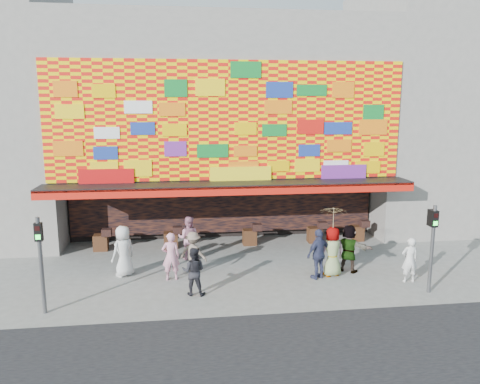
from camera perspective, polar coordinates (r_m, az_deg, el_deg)
The scene contains 15 objects.
ground at distance 16.77m, azimuth 0.09°, elevation -11.18°, with size 90.00×90.00×0.00m, color slate.
shop_building at distance 23.71m, azimuth -2.49°, elevation 8.27°, with size 15.20×9.40×10.00m.
neighbor_right at distance 27.82m, azimuth 25.67°, elevation 9.19°, with size 11.00×8.00×12.00m, color gray.
signal_left at distance 15.19m, azimuth -23.16°, elevation -7.01°, with size 0.22×0.20×3.00m.
signal_right at distance 16.76m, azimuth 22.43°, elevation -5.33°, with size 0.22×0.20×3.00m.
ped_a at distance 17.76m, azimuth -14.02°, elevation -7.00°, with size 0.93×0.60×1.90m, color silver.
ped_b at distance 17.08m, azimuth -8.42°, elevation -7.76°, with size 0.64×0.42×1.75m, color pink.
ped_c at distance 15.73m, azimuth -5.69°, elevation -9.58°, with size 0.79×0.62×1.63m, color black.
ped_d at distance 17.57m, azimuth -5.74°, elevation -7.40°, with size 1.04×0.60×1.61m, color #786657.
ped_e at distance 17.24m, azimuth 9.59°, elevation -7.45°, with size 1.09×0.45×1.85m, color #2D3150.
ped_f at distance 18.14m, azimuth 13.13°, elevation -6.70°, with size 1.69×0.54×1.82m, color gray.
ped_g at distance 17.58m, azimuth 11.19°, elevation -7.15°, with size 0.90×0.59×1.84m, color gray.
ped_h at distance 17.76m, azimuth 19.97°, elevation -7.79°, with size 0.59×0.39×1.63m, color silver.
ped_i at distance 19.16m, azimuth -6.30°, elevation -5.59°, with size 0.87×0.68×1.79m, color #BA7890.
parasol at distance 17.25m, azimuth 11.34°, elevation -3.28°, with size 1.07×1.09×1.84m.
Camera 1 is at (-2.02, -15.42, 6.28)m, focal length 35.00 mm.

